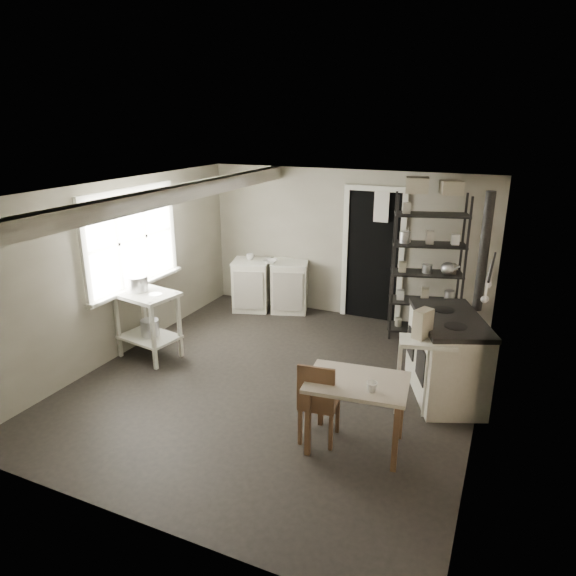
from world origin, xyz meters
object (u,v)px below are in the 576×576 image
at_px(flour_sack, 434,326).
at_px(prep_table, 149,328).
at_px(stove, 446,359).
at_px(work_table, 356,412).
at_px(base_cabinets, 270,283).
at_px(stockpot, 137,287).
at_px(chair, 320,395).
at_px(shelf_rack, 427,274).

bearing_deg(flour_sack, prep_table, -149.23).
relative_size(stove, work_table, 1.30).
bearing_deg(base_cabinets, flour_sack, -22.91).
height_order(stove, work_table, stove).
xyz_separation_m(stockpot, chair, (2.85, -0.84, -0.45)).
xyz_separation_m(chair, flour_sack, (0.66, 2.81, -0.24)).
relative_size(base_cabinets, flour_sack, 2.87).
distance_m(shelf_rack, chair, 3.03).
relative_size(prep_table, base_cabinets, 0.71).
bearing_deg(chair, prep_table, 156.67).
bearing_deg(base_cabinets, stockpot, -128.60).
distance_m(base_cabinets, chair, 3.65).
distance_m(base_cabinets, work_table, 3.85).
xyz_separation_m(base_cabinets, chair, (2.01, -3.05, 0.02)).
xyz_separation_m(stockpot, flour_sack, (3.51, 1.98, -0.70)).
distance_m(prep_table, base_cabinets, 2.34).
xyz_separation_m(shelf_rack, work_table, (-0.12, -2.93, -0.57)).
bearing_deg(work_table, chair, -176.98).
xyz_separation_m(prep_table, work_table, (3.06, -0.80, -0.02)).
xyz_separation_m(prep_table, base_cabinets, (0.69, 2.24, 0.06)).
distance_m(shelf_rack, work_table, 2.99).
xyz_separation_m(shelf_rack, stove, (0.53, -1.57, -0.51)).
relative_size(stove, chair, 1.40).
bearing_deg(stove, stockpot, 165.74).
distance_m(work_table, flour_sack, 2.81).
relative_size(prep_table, stove, 0.74).
distance_m(stove, flour_sack, 1.49).
height_order(stockpot, chair, stockpot).
bearing_deg(work_table, shelf_rack, 87.75).
bearing_deg(base_cabinets, prep_table, -125.00).
distance_m(stove, chair, 1.71).
relative_size(stockpot, chair, 0.35).
xyz_separation_m(prep_table, shelf_rack, (3.18, 2.14, 0.55)).
bearing_deg(chair, work_table, -3.51).
height_order(base_cabinets, work_table, base_cabinets).
bearing_deg(shelf_rack, stockpot, -163.41).
distance_m(shelf_rack, flour_sack, 0.75).
xyz_separation_m(base_cabinets, flour_sack, (2.67, -0.24, -0.22)).
bearing_deg(chair, stockpot, 157.05).
bearing_deg(flour_sack, base_cabinets, 174.92).
distance_m(stockpot, work_table, 3.36).
bearing_deg(flour_sack, chair, -103.13).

